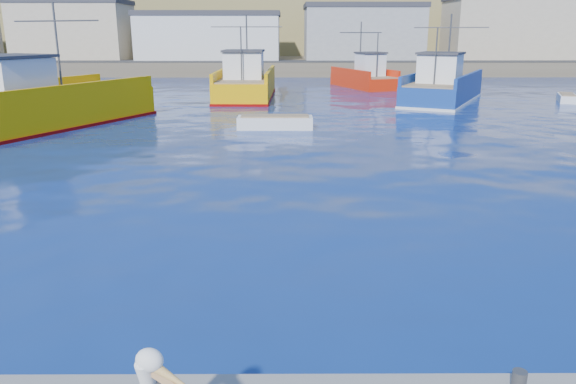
% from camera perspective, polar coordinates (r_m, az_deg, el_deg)
% --- Properties ---
extents(ground, '(260.00, 260.00, 0.00)m').
position_cam_1_polar(ground, '(11.22, 0.52, -11.53)').
color(ground, navy).
rests_on(ground, ground).
extents(dock_bollards, '(36.20, 0.20, 0.30)m').
position_cam_1_polar(dock_bollards, '(8.00, 5.42, -18.62)').
color(dock_bollards, '#4C4C4C').
rests_on(dock_bollards, dock).
extents(far_shore, '(200.00, 81.00, 24.00)m').
position_cam_1_polar(far_shore, '(119.21, -0.20, 17.81)').
color(far_shore, brown).
rests_on(far_shore, ground).
extents(trawler_yellow_a, '(10.03, 14.45, 6.83)m').
position_cam_1_polar(trawler_yellow_a, '(34.39, -23.83, 7.95)').
color(trawler_yellow_a, '#E1A002').
rests_on(trawler_yellow_a, ground).
extents(trawler_yellow_b, '(5.80, 12.33, 6.63)m').
position_cam_1_polar(trawler_yellow_b, '(46.41, -4.30, 10.88)').
color(trawler_yellow_b, '#E1A002').
rests_on(trawler_yellow_b, ground).
extents(trawler_blue, '(8.86, 12.22, 6.56)m').
position_cam_1_polar(trawler_blue, '(44.84, 15.41, 10.14)').
color(trawler_blue, navy).
rests_on(trawler_blue, ground).
extents(boat_orange, '(5.80, 8.99, 6.09)m').
position_cam_1_polar(boat_orange, '(55.10, 7.82, 11.52)').
color(boat_orange, red).
rests_on(boat_orange, ground).
extents(skiff_left, '(4.08, 2.69, 0.84)m').
position_cam_1_polar(skiff_left, '(35.81, -24.52, 6.67)').
color(skiff_left, silver).
rests_on(skiff_left, ground).
extents(skiff_mid, '(4.14, 1.47, 0.90)m').
position_cam_1_polar(skiff_mid, '(31.28, -1.33, 6.98)').
color(skiff_mid, silver).
rests_on(skiff_mid, ground).
extents(skiff_far, '(2.30, 3.61, 0.74)m').
position_cam_1_polar(skiff_far, '(48.57, 26.47, 8.49)').
color(skiff_far, silver).
rests_on(skiff_far, ground).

